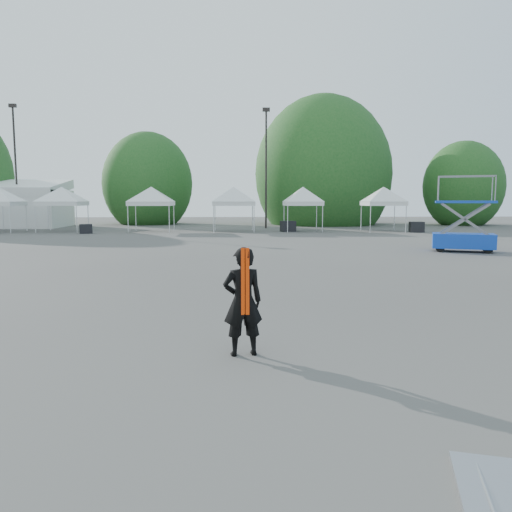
{
  "coord_description": "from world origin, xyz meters",
  "views": [
    {
      "loc": [
        0.18,
        -9.46,
        2.36
      ],
      "look_at": [
        0.63,
        -0.09,
        1.3
      ],
      "focal_mm": 35.0,
      "sensor_mm": 36.0,
      "label": 1
    }
  ],
  "objects": [
    {
      "name": "ground",
      "position": [
        0.0,
        0.0,
        0.0
      ],
      "size": [
        120.0,
        120.0,
        0.0
      ],
      "primitive_type": "plane",
      "color": "#474442",
      "rests_on": "ground"
    },
    {
      "name": "light_pole_west",
      "position": [
        -18.0,
        34.0,
        5.77
      ],
      "size": [
        0.6,
        0.25,
        10.3
      ],
      "color": "black",
      "rests_on": "ground"
    },
    {
      "name": "light_pole_east",
      "position": [
        3.0,
        32.0,
        5.52
      ],
      "size": [
        0.6,
        0.25,
        9.8
      ],
      "color": "black",
      "rests_on": "ground"
    },
    {
      "name": "tree_mid_w",
      "position": [
        -8.0,
        40.0,
        3.93
      ],
      "size": [
        4.16,
        4.16,
        6.33
      ],
      "color": "#382314",
      "rests_on": "ground"
    },
    {
      "name": "tree_mid_e",
      "position": [
        9.0,
        39.0,
        4.84
      ],
      "size": [
        5.12,
        5.12,
        7.79
      ],
      "color": "#382314",
      "rests_on": "ground"
    },
    {
      "name": "tree_far_e",
      "position": [
        22.0,
        37.0,
        3.63
      ],
      "size": [
        3.84,
        3.84,
        5.84
      ],
      "color": "#382314",
      "rests_on": "ground"
    },
    {
      "name": "tent_c",
      "position": [
        -12.53,
        28.72,
        3.06
      ],
      "size": [
        4.44,
        4.44,
        3.88
      ],
      "color": "silver",
      "rests_on": "ground"
    },
    {
      "name": "tent_d",
      "position": [
        -5.79,
        28.13,
        3.06
      ],
      "size": [
        4.43,
        4.43,
        3.88
      ],
      "color": "silver",
      "rests_on": "ground"
    },
    {
      "name": "tent_e",
      "position": [
        0.31,
        27.89,
        3.06
      ],
      "size": [
        4.39,
        4.39,
        3.88
      ],
      "color": "silver",
      "rests_on": "ground"
    },
    {
      "name": "tent_f",
      "position": [
        5.5,
        27.93,
        3.06
      ],
      "size": [
        3.89,
        3.89,
        3.88
      ],
      "color": "silver",
      "rests_on": "ground"
    },
    {
      "name": "tent_g",
      "position": [
        11.48,
        27.47,
        3.06
      ],
      "size": [
        3.98,
        3.98,
        3.88
      ],
      "color": "silver",
      "rests_on": "ground"
    },
    {
      "name": "man",
      "position": [
        0.33,
        -2.05,
        0.83
      ],
      "size": [
        0.67,
        0.5,
        1.66
      ],
      "rotation": [
        0.0,
        0.0,
        3.32
      ],
      "color": "black",
      "rests_on": "ground"
    },
    {
      "name": "scissor_lift",
      "position": [
        10.73,
        12.76,
        1.73
      ],
      "size": [
        2.96,
        2.2,
        3.43
      ],
      "rotation": [
        0.0,
        0.0,
        -0.37
      ],
      "color": "#0D4EAE",
      "rests_on": "ground"
    },
    {
      "name": "crate_west",
      "position": [
        -10.09,
        26.12,
        0.33
      ],
      "size": [
        0.98,
        0.84,
        0.66
      ],
      "primitive_type": "cube",
      "rotation": [
        0.0,
        0.0,
        0.24
      ],
      "color": "black",
      "rests_on": "ground"
    },
    {
      "name": "crate_mid",
      "position": [
        4.34,
        27.47,
        0.4
      ],
      "size": [
        1.18,
        1.0,
        0.8
      ],
      "primitive_type": "cube",
      "rotation": [
        0.0,
        0.0,
        0.22
      ],
      "color": "black",
      "rests_on": "ground"
    },
    {
      "name": "crate_east",
      "position": [
        13.67,
        26.37,
        0.38
      ],
      "size": [
        1.07,
        0.87,
        0.77
      ],
      "primitive_type": "cube",
      "rotation": [
        0.0,
        0.0,
        -0.11
      ],
      "color": "black",
      "rests_on": "ground"
    }
  ]
}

